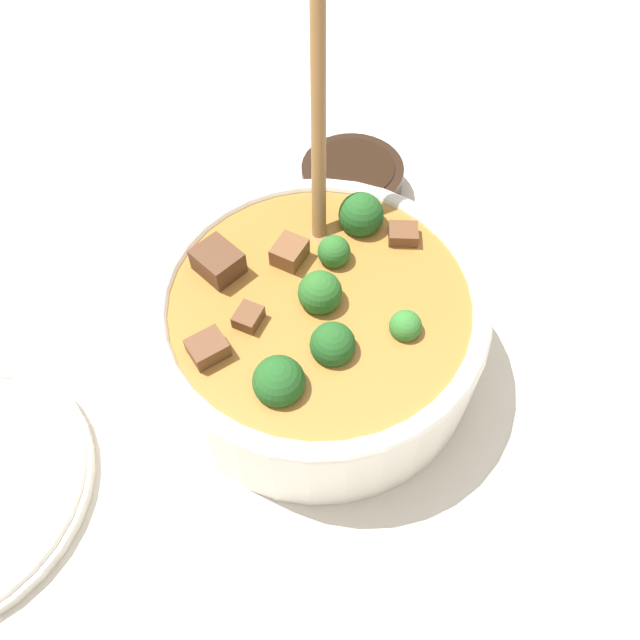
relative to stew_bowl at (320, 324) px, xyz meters
name	(u,v)px	position (x,y,z in m)	size (l,w,h in m)	color
ground_plane	(320,358)	(0.00, 0.00, -0.06)	(4.00, 4.00, 0.00)	silver
stew_bowl	(320,324)	(0.00, 0.00, 0.00)	(0.28, 0.27, 0.30)	white
condiment_bowl	(352,178)	(-0.16, 0.14, -0.04)	(0.11, 0.11, 0.04)	black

